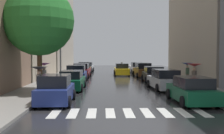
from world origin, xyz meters
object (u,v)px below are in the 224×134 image
Objects in this scene: parked_car_right_nearest at (192,91)px; street_tree_left at (39,21)px; parked_car_left_third at (76,74)px; parked_car_left_fourth at (82,71)px; lamp_post_left at (60,41)px; taxi_midroad at (122,70)px; parked_car_right_second at (165,80)px; pedestrian_by_kerb at (194,71)px; parked_car_right_fifth at (137,68)px; parked_car_right_fourth at (143,70)px; parked_car_left_fifth at (85,69)px; pedestrian_near_tree at (44,71)px; pedestrian_far_side at (39,74)px; parked_car_left_nearest at (56,90)px; pedestrian_foreground at (187,67)px; parked_car_left_second at (72,81)px; parked_car_right_third at (153,75)px; parked_car_left_sixth at (87,67)px.

street_tree_left is (-9.93, 4.40, 4.59)m from parked_car_right_nearest.
parked_car_left_fourth is at bearing -1.43° from parked_car_left_third.
taxi_midroad is at bearing 53.62° from lamp_post_left.
street_tree_left is at bearing 65.39° from parked_car_right_nearest.
parked_car_left_third is 9.70m from parked_car_right_second.
street_tree_left reaches higher than pedestrian_by_kerb.
parked_car_right_fourth is at bearing 178.61° from parked_car_right_fifth.
lamp_post_left is (-1.63, -11.50, 3.36)m from parked_car_left_fifth.
parked_car_left_fifth is (0.06, 11.26, -0.01)m from parked_car_left_third.
parked_car_left_third is 7.22m from pedestrian_near_tree.
parked_car_right_fourth is 3.40m from taxi_midroad.
parked_car_right_fifth is 25.12m from pedestrian_far_side.
pedestrian_foreground is (11.14, 10.79, 0.80)m from parked_car_left_nearest.
parked_car_right_third reaches higher than parked_car_left_second.
pedestrian_far_side reaches higher than parked_car_left_fourth.
parked_car_right_fifth is at bearing -3.05° from parked_car_right_second.
parked_car_right_fifth is 0.92× the size of taxi_midroad.
parked_car_left_fourth is 11.46m from parked_car_left_sixth.
pedestrian_far_side reaches higher than parked_car_left_fifth.
parked_car_left_fourth is at bearing 179.03° from parked_car_left_fifth.
taxi_midroad reaches higher than parked_car_left_second.
parked_car_right_nearest is 10.99m from pedestrian_near_tree.
parked_car_right_second is 2.53× the size of pedestrian_far_side.
taxi_midroad reaches higher than parked_car_right_nearest.
taxi_midroad reaches higher than parked_car_right_fourth.
parked_car_left_third is 0.94× the size of parked_car_right_second.
parked_car_left_fourth is at bearing -1.01° from parked_car_left_nearest.
parked_car_left_sixth is at bearing 14.60° from parked_car_right_nearest.
parked_car_left_fifth is at bearing 1.87° from parked_car_left_fourth.
taxi_midroad reaches higher than parked_car_left_nearest.
parked_car_right_fourth reaches higher than parked_car_left_fourth.
parked_car_left_nearest is 0.57× the size of lamp_post_left.
pedestrian_near_tree is 1.02× the size of pedestrian_by_kerb.
parked_car_right_nearest is 18.78m from parked_car_right_fourth.
parked_car_left_fifth is 0.94× the size of parked_car_right_second.
parked_car_right_third is (7.97, 0.21, -0.07)m from parked_car_left_third.
pedestrian_near_tree is at bearing -91.68° from lamp_post_left.
parked_car_left_fourth is at bearing 124.49° from taxi_midroad.
parked_car_right_third is at bearing -63.62° from pedestrian_by_kerb.
parked_car_left_nearest is at bearing 121.68° from pedestrian_foreground.
street_tree_left reaches higher than parked_car_left_fourth.
parked_car_left_fourth is 19.19m from parked_car_right_nearest.
pedestrian_near_tree is at bearing 10.87° from pedestrian_by_kerb.
pedestrian_foreground reaches higher than parked_car_right_nearest.
pedestrian_near_tree is at bearing 101.78° from pedestrian_foreground.
parked_car_left_sixth is at bearing 84.61° from lamp_post_left.
parked_car_left_fifth is at bearing 83.90° from street_tree_left.
parked_car_left_second is 1.04× the size of parked_car_left_sixth.
parked_car_left_third reaches higher than parked_car_right_second.
parked_car_right_third is at bearing -122.34° from parked_car_left_fourth.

